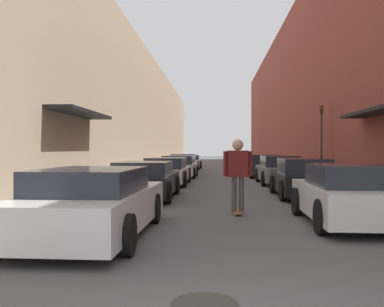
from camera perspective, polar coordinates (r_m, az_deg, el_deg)
name	(u,v)px	position (r m, az deg, el deg)	size (l,w,h in m)	color
ground	(220,173)	(29.86, 3.82, -2.56)	(147.49, 147.49, 0.00)	#515154
curb_strip_left	(167,167)	(36.79, -3.40, -1.87)	(1.80, 67.04, 0.12)	gray
curb_strip_right	(273,168)	(36.87, 10.79, -1.88)	(1.80, 67.04, 0.12)	gray
building_row_left	(133,115)	(37.31, -7.85, 5.10)	(4.90, 67.04, 9.16)	tan
building_row_right	(308,95)	(37.61, 15.23, 7.59)	(4.90, 67.04, 12.48)	brown
parked_car_left_0	(94,203)	(8.24, -12.96, -6.46)	(2.04, 4.77, 1.28)	silver
parked_car_left_1	(145,180)	(14.29, -6.31, -3.57)	(2.03, 4.49, 1.22)	black
parked_car_left_2	(167,171)	(19.69, -3.42, -2.40)	(2.02, 4.65, 1.25)	silver
parked_car_left_3	(179,167)	(24.95, -1.75, -1.79)	(2.07, 4.37, 1.26)	#B7B7BC
parked_car_left_4	(184,163)	(30.63, -1.11, -1.31)	(2.01, 4.31, 1.28)	silver
parked_car_left_5	(189,162)	(36.30, -0.35, -1.12)	(2.02, 4.01, 1.14)	silver
parked_car_right_0	(351,195)	(9.94, 20.43, -5.23)	(2.02, 4.00, 1.31)	silver
parked_car_right_1	(302,179)	(15.05, 14.51, -3.25)	(1.86, 3.98, 1.32)	black
parked_car_right_2	(279,170)	(20.46, 11.48, -2.22)	(1.87, 4.26, 1.33)	gray
parked_car_right_3	(265,166)	(25.45, 9.70, -1.68)	(2.01, 4.20, 1.32)	#232326
skateboarder	(238,168)	(10.77, 6.12, -1.94)	(0.72, 0.78, 1.88)	brown
manhole_cover	(204,304)	(4.76, 1.66, -19.42)	(0.70, 0.70, 0.02)	#332D28
traffic_light	(321,134)	(22.40, 16.86, 2.50)	(0.16, 0.22, 3.71)	#2D2D2D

